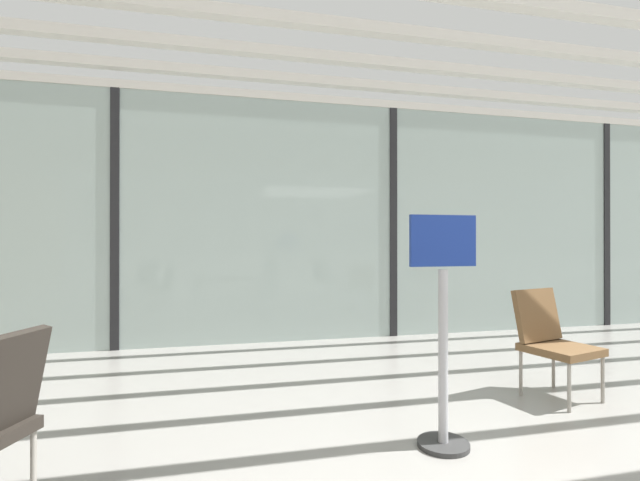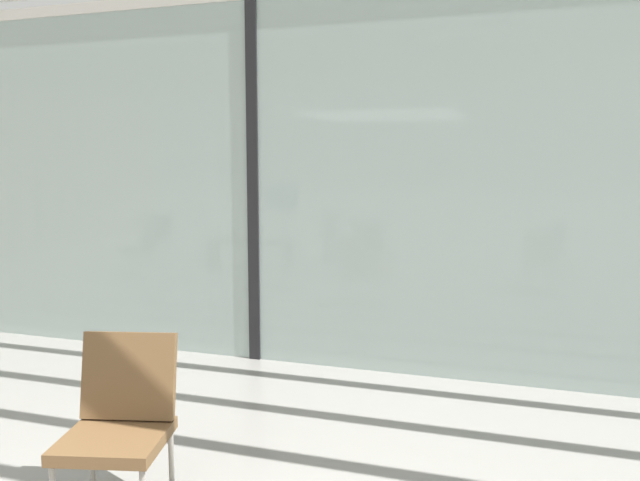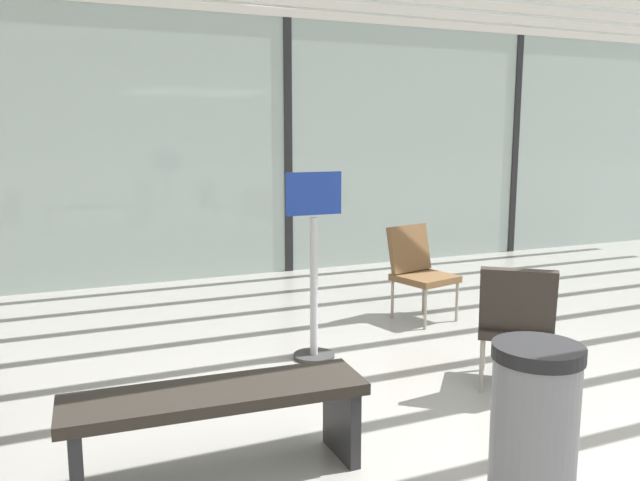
{
  "view_description": "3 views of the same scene",
  "coord_description": "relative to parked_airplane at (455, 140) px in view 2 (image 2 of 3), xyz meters",
  "views": [
    {
      "loc": [
        -2.32,
        -0.43,
        1.27
      ],
      "look_at": [
        -0.5,
        7.38,
        1.3
      ],
      "focal_mm": 24.75,
      "sensor_mm": 36.0,
      "label": 1
    },
    {
      "loc": [
        2.24,
        0.16,
        1.73
      ],
      "look_at": [
        0.98,
        4.03,
        1.23
      ],
      "focal_mm": 35.36,
      "sensor_mm": 36.0,
      "label": 2
    },
    {
      "loc": [
        -2.8,
        -2.36,
        1.72
      ],
      "look_at": [
        -0.75,
        2.41,
        0.86
      ],
      "focal_mm": 36.18,
      "sensor_mm": 36.0,
      "label": 3
    }
  ],
  "objects": [
    {
      "name": "glass_curtain_wall",
      "position": [
        -1.15,
        -5.22,
        -0.56
      ],
      "size": [
        14.0,
        0.08,
        3.09
      ],
      "primitive_type": "cube",
      "color": "#A3B7B2",
      "rests_on": "ground"
    },
    {
      "name": "parked_airplane",
      "position": [
        0.0,
        0.0,
        0.0
      ],
      "size": [
        13.87,
        4.2,
        4.2
      ],
      "color": "silver",
      "rests_on": "ground"
    },
    {
      "name": "lounge_chair_3",
      "position": [
        -0.78,
        -7.73,
        -1.61
      ],
      "size": [
        0.59,
        0.63,
        0.87
      ],
      "rotation": [
        0.0,
        0.0,
        0.25
      ],
      "color": "brown",
      "rests_on": "ground"
    },
    {
      "name": "window_mullion_1",
      "position": [
        -1.15,
        -5.22,
        -0.56
      ],
      "size": [
        0.1,
        0.12,
        3.09
      ],
      "primitive_type": "cube",
      "color": "black",
      "rests_on": "ground"
    }
  ]
}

